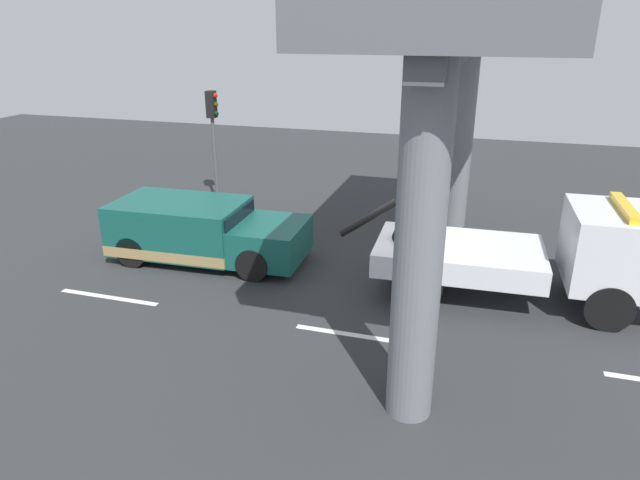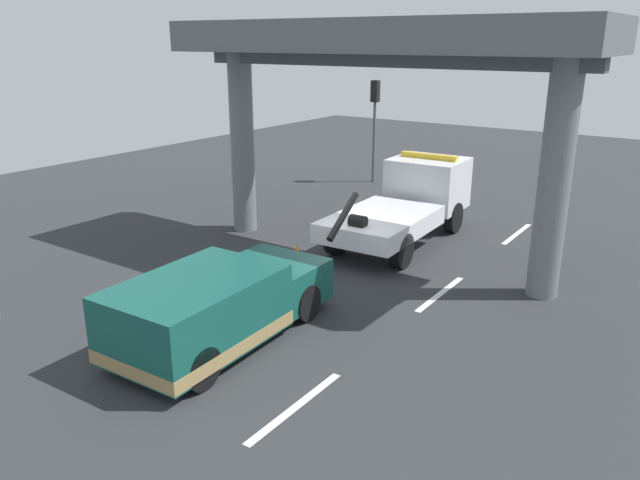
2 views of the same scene
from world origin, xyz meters
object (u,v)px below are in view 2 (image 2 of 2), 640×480
tow_truck_white (409,200)px  traffic_cone_orange (297,255)px  towed_van_green (216,308)px  traffic_light_mid (375,109)px  traffic_light_far (243,136)px

tow_truck_white → traffic_cone_orange: size_ratio=12.57×
towed_van_green → traffic_light_mid: traffic_light_mid is taller
traffic_cone_orange → traffic_light_mid: bearing=18.8°
towed_van_green → traffic_light_mid: size_ratio=1.20×
traffic_light_far → traffic_cone_orange: bearing=-117.8°
towed_van_green → traffic_cone_orange: towed_van_green is taller
traffic_light_far → tow_truck_white: bearing=-65.6°
traffic_light_mid → traffic_cone_orange: size_ratio=7.54×
traffic_light_mid → traffic_light_far: bearing=180.0°
traffic_cone_orange → tow_truck_white: bearing=-18.8°
traffic_light_far → traffic_cone_orange: size_ratio=7.29×
traffic_light_far → traffic_cone_orange: 4.87m
traffic_light_far → traffic_light_mid: size_ratio=0.97×
traffic_light_mid → tow_truck_white: bearing=-142.0°
towed_van_green → traffic_light_mid: (15.02, 4.93, 2.41)m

